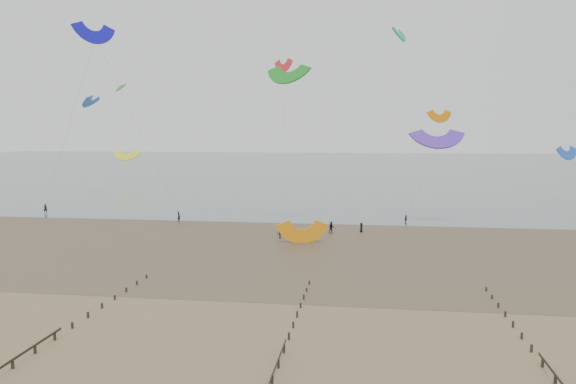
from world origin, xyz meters
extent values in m
plane|color=brown|center=(0.00, 0.00, 0.00)|extent=(500.00, 500.00, 0.00)
plane|color=#475654|center=(0.00, 200.00, 0.03)|extent=(500.00, 500.00, 0.00)
plane|color=#473A28|center=(0.00, 35.00, 0.01)|extent=(500.00, 500.00, 0.00)
ellipsoid|color=slate|center=(-18.00, 22.00, 0.01)|extent=(23.60, 14.36, 0.01)
ellipsoid|color=slate|center=(12.00, 38.00, 0.01)|extent=(33.64, 18.32, 0.01)
ellipsoid|color=slate|center=(-40.00, 40.00, 0.01)|extent=(26.95, 14.22, 0.01)
cube|color=black|center=(-14.00, -11.68, 0.31)|extent=(0.16, 0.16, 0.71)
cube|color=black|center=(-14.00, -9.05, 0.29)|extent=(0.16, 0.16, 0.68)
cube|color=black|center=(-14.00, -6.42, 0.28)|extent=(0.16, 0.16, 0.65)
cube|color=black|center=(-14.00, -3.79, 0.26)|extent=(0.16, 0.16, 0.62)
cube|color=black|center=(-14.00, -1.16, 0.25)|extent=(0.16, 0.16, 0.59)
cube|color=black|center=(-14.00, 1.47, 0.23)|extent=(0.16, 0.16, 0.57)
cube|color=black|center=(-14.00, 4.11, 0.22)|extent=(0.16, 0.16, 0.54)
cube|color=black|center=(-14.00, 6.74, 0.20)|extent=(0.16, 0.16, 0.51)
cube|color=black|center=(-14.00, 9.37, 0.19)|extent=(0.16, 0.16, 0.48)
cube|color=black|center=(-14.00, 12.00, 0.17)|extent=(0.16, 0.16, 0.45)
cube|color=black|center=(4.00, -11.68, 0.31)|extent=(0.16, 0.16, 0.71)
cube|color=black|center=(4.00, -9.05, 0.29)|extent=(0.16, 0.16, 0.68)
cube|color=black|center=(4.00, -6.42, 0.28)|extent=(0.16, 0.16, 0.65)
cube|color=black|center=(4.00, -3.79, 0.26)|extent=(0.16, 0.16, 0.62)
cube|color=black|center=(4.00, -1.16, 0.25)|extent=(0.16, 0.16, 0.59)
cube|color=black|center=(4.00, 1.47, 0.23)|extent=(0.16, 0.16, 0.57)
cube|color=black|center=(4.00, 4.11, 0.22)|extent=(0.16, 0.16, 0.54)
cube|color=black|center=(4.00, 6.74, 0.20)|extent=(0.16, 0.16, 0.51)
cube|color=black|center=(4.00, 9.37, 0.19)|extent=(0.16, 0.16, 0.48)
cube|color=black|center=(4.00, 12.00, 0.17)|extent=(0.16, 0.16, 0.45)
cube|color=black|center=(22.00, -9.05, 0.29)|extent=(0.16, 0.16, 0.68)
cube|color=black|center=(22.00, -6.42, 0.28)|extent=(0.16, 0.16, 0.65)
cube|color=black|center=(22.00, -3.79, 0.26)|extent=(0.16, 0.16, 0.62)
cube|color=black|center=(22.00, -1.16, 0.25)|extent=(0.16, 0.16, 0.59)
cube|color=black|center=(22.00, 1.47, 0.23)|extent=(0.16, 0.16, 0.57)
cube|color=black|center=(22.00, 4.11, 0.22)|extent=(0.16, 0.16, 0.54)
cube|color=black|center=(22.00, 6.74, 0.20)|extent=(0.16, 0.16, 0.51)
cube|color=black|center=(22.00, 9.37, 0.19)|extent=(0.16, 0.16, 0.48)
cube|color=black|center=(22.00, 12.00, 0.17)|extent=(0.16, 0.16, 0.45)
imported|color=black|center=(-23.03, 49.26, 0.91)|extent=(0.78, 0.77, 1.82)
imported|color=black|center=(9.15, 43.37, 0.78)|extent=(0.70, 0.87, 1.56)
imported|color=black|center=(16.71, 51.88, 0.81)|extent=(0.67, 1.02, 1.62)
imported|color=black|center=(-52.38, 55.65, 0.92)|extent=(0.77, 0.62, 1.83)
imported|color=black|center=(4.52, 41.49, 0.94)|extent=(1.06, 0.91, 1.88)
imported|color=black|center=(-2.89, 36.56, 0.89)|extent=(1.31, 1.25, 1.79)
camera|label=1|loc=(9.74, -45.51, 16.29)|focal=35.00mm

